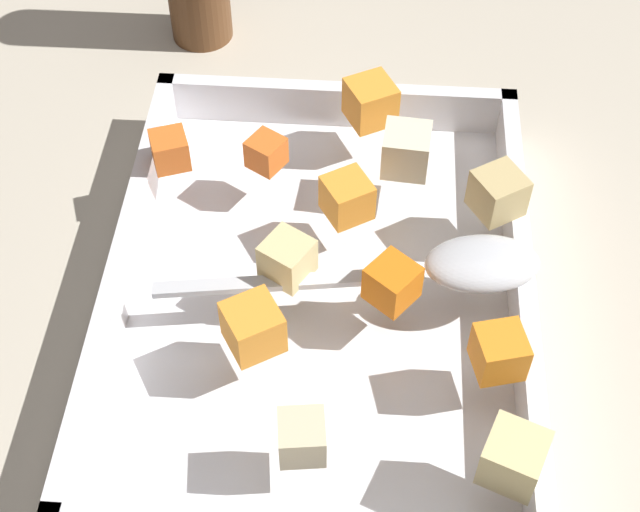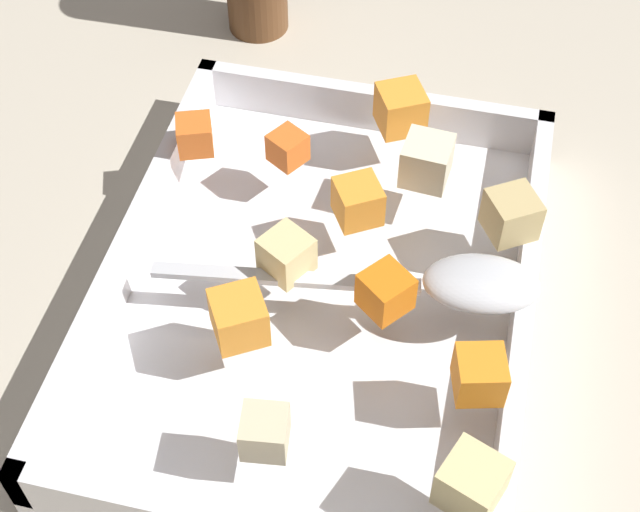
% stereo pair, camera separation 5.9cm
% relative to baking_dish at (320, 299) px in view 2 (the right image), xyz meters
% --- Properties ---
extents(ground_plane, '(4.00, 4.00, 0.00)m').
position_rel_baking_dish_xyz_m(ground_plane, '(0.01, -0.01, -0.01)').
color(ground_plane, '#BCB29E').
extents(baking_dish, '(0.37, 0.28, 0.05)m').
position_rel_baking_dish_xyz_m(baking_dish, '(0.00, 0.00, 0.00)').
color(baking_dish, silver).
rests_on(baking_dish, ground_plane).
extents(carrot_chunk_near_right, '(0.04, 0.04, 0.03)m').
position_rel_baking_dish_xyz_m(carrot_chunk_near_right, '(0.14, -0.03, 0.05)').
color(carrot_chunk_near_right, orange).
rests_on(carrot_chunk_near_right, baking_dish).
extents(carrot_chunk_center, '(0.03, 0.03, 0.02)m').
position_rel_baking_dish_xyz_m(carrot_chunk_center, '(0.09, 0.04, 0.05)').
color(carrot_chunk_center, orange).
rests_on(carrot_chunk_center, baking_dish).
extents(carrot_chunk_far_right, '(0.04, 0.04, 0.03)m').
position_rel_baking_dish_xyz_m(carrot_chunk_far_right, '(-0.06, 0.04, 0.05)').
color(carrot_chunk_far_right, orange).
rests_on(carrot_chunk_far_right, baking_dish).
extents(carrot_chunk_heap_top, '(0.03, 0.03, 0.03)m').
position_rel_baking_dish_xyz_m(carrot_chunk_heap_top, '(-0.07, -0.11, 0.05)').
color(carrot_chunk_heap_top, orange).
rests_on(carrot_chunk_heap_top, baking_dish).
extents(carrot_chunk_near_left, '(0.04, 0.04, 0.03)m').
position_rel_baking_dish_xyz_m(carrot_chunk_near_left, '(0.05, -0.02, 0.05)').
color(carrot_chunk_near_left, orange).
rests_on(carrot_chunk_near_left, baking_dish).
extents(carrot_chunk_under_handle, '(0.03, 0.03, 0.02)m').
position_rel_baking_dish_xyz_m(carrot_chunk_under_handle, '(0.09, 0.11, 0.05)').
color(carrot_chunk_under_handle, orange).
rests_on(carrot_chunk_under_handle, baking_dish).
extents(carrot_chunk_front_center, '(0.04, 0.04, 0.03)m').
position_rel_baking_dish_xyz_m(carrot_chunk_front_center, '(-0.02, -0.05, 0.05)').
color(carrot_chunk_front_center, orange).
rests_on(carrot_chunk_front_center, baking_dish).
extents(potato_chunk_corner_sw, '(0.03, 0.03, 0.03)m').
position_rel_baking_dish_xyz_m(potato_chunk_corner_sw, '(-0.13, 0.00, 0.05)').
color(potato_chunk_corner_sw, beige).
rests_on(potato_chunk_corner_sw, baking_dish).
extents(potato_chunk_back_center, '(0.04, 0.04, 0.03)m').
position_rel_baking_dish_xyz_m(potato_chunk_back_center, '(-0.14, -0.11, 0.05)').
color(potato_chunk_back_center, '#E0CC89').
rests_on(potato_chunk_back_center, baking_dish).
extents(potato_chunk_far_left, '(0.03, 0.03, 0.03)m').
position_rel_baking_dish_xyz_m(potato_chunk_far_left, '(0.09, -0.05, 0.05)').
color(potato_chunk_far_left, beige).
rests_on(potato_chunk_far_left, baking_dish).
extents(potato_chunk_heap_side, '(0.04, 0.04, 0.03)m').
position_rel_baking_dish_xyz_m(potato_chunk_heap_side, '(-0.01, 0.02, 0.05)').
color(potato_chunk_heap_side, '#E0CC89').
rests_on(potato_chunk_heap_side, baking_dish).
extents(potato_chunk_corner_ne, '(0.04, 0.04, 0.03)m').
position_rel_baking_dish_xyz_m(potato_chunk_corner_ne, '(0.06, -0.12, 0.05)').
color(potato_chunk_corner_ne, tan).
rests_on(potato_chunk_corner_ne, baking_dish).
extents(serving_spoon, '(0.06, 0.25, 0.02)m').
position_rel_baking_dish_xyz_m(serving_spoon, '(-0.00, -0.09, 0.05)').
color(serving_spoon, silver).
rests_on(serving_spoon, baking_dish).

